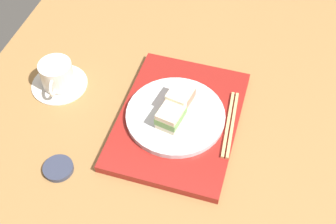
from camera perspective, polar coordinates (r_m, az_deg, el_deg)
ground_plane at (r=112.73cm, az=0.36°, el=0.92°), size 140.00×100.00×3.00cm
serving_tray at (r=106.61cm, az=1.38°, el=-0.96°), size 37.59×27.78×2.01cm
sandwich_plate at (r=105.14cm, az=0.96°, el=-0.46°), size 23.50×23.50×1.41cm
sandwich_near at (r=101.26cm, az=0.36°, el=-0.50°), size 7.45×6.30×4.56cm
sandwich_far at (r=104.08cm, az=1.58°, el=1.79°), size 7.70×6.04×5.50cm
chopsticks_pair at (r=105.08cm, az=7.98°, el=-1.51°), size 19.48×3.20×0.70cm
coffee_cup at (r=116.23cm, az=-14.00°, el=4.45°), size 14.34×14.34×7.32cm
small_sauce_dish at (r=102.19cm, az=-13.89°, el=-7.01°), size 6.74×6.74×1.13cm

